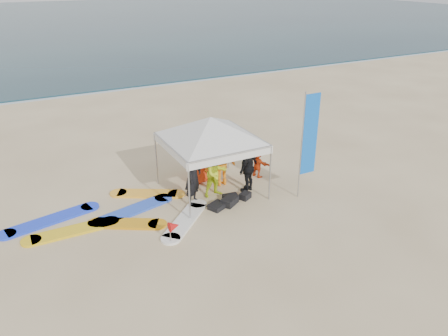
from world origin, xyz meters
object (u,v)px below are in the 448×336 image
person_seated (257,163)px  canopy_tent (210,117)px  person_orange_a (221,160)px  person_orange_b (200,158)px  person_yellow (216,173)px  person_black_a (193,175)px  feather_flag (309,136)px  person_black_b (248,168)px  marker_pennant (174,226)px  surfboard_spread (117,216)px

person_seated → canopy_tent: bearing=81.2°
person_orange_a → person_orange_b: bearing=-43.5°
person_yellow → canopy_tent: (-0.00, 0.33, 1.73)m
person_black_a → person_yellow: person_black_a is taller
person_seated → feather_flag: feather_flag is taller
person_black_b → person_seated: (0.84, 0.79, -0.33)m
person_black_a → person_yellow: (0.86, 0.18, -0.18)m
person_orange_a → person_seated: person_orange_a is taller
person_yellow → feather_flag: bearing=-30.9°
person_black_a → marker_pennant: 2.19m
person_seated → marker_pennant: (-4.07, -2.44, -0.00)m
person_black_b → surfboard_spread: size_ratio=0.30×
person_black_a → feather_flag: bearing=-62.6°
person_orange_a → surfboard_spread: size_ratio=0.32×
person_black_a → person_black_b: bearing=-45.1°
person_black_a → feather_flag: size_ratio=0.56×
marker_pennant → person_seated: bearing=30.9°
person_yellow → surfboard_spread: (-3.19, 0.12, -0.75)m
person_black_b → person_seated: bearing=-166.3°
marker_pennant → person_yellow: bearing=40.7°
person_orange_a → surfboard_spread: bearing=5.6°
feather_flag → person_yellow: bearing=152.5°
person_orange_a → person_black_b: size_ratio=1.06×
person_orange_a → marker_pennant: person_orange_a is taller
canopy_tent → person_black_a: bearing=-149.3°
person_orange_b → feather_flag: 3.70m
canopy_tent → surfboard_spread: canopy_tent is taller
person_orange_b → canopy_tent: 1.80m
person_orange_b → canopy_tent: size_ratio=0.47×
person_black_a → surfboard_spread: person_black_a is taller
person_orange_b → surfboard_spread: 3.41m
person_seated → canopy_tent: canopy_tent is taller
person_orange_a → feather_flag: 3.02m
person_seated → feather_flag: 2.50m
person_orange_b → marker_pennant: (-2.12, -2.98, -0.41)m
person_orange_a → surfboard_spread: 3.82m
person_orange_b → person_yellow: bearing=76.9°
person_black_b → surfboard_spread: bearing=-33.9°
person_black_b → marker_pennant: person_black_b is taller
canopy_tent → person_seated: bearing=7.3°
canopy_tent → feather_flag: feather_flag is taller
canopy_tent → surfboard_spread: bearing=-176.3°
person_black_b → person_black_a: bearing=-30.5°
person_orange_b → marker_pennant: person_orange_b is taller
feather_flag → person_black_a: bearing=161.4°
person_yellow → marker_pennant: person_yellow is taller
person_orange_a → person_black_b: 1.02m
person_black_b → marker_pennant: (-3.23, -1.65, -0.34)m
person_orange_b → marker_pennant: bearing=39.1°
person_black_b → surfboard_spread: 4.34m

